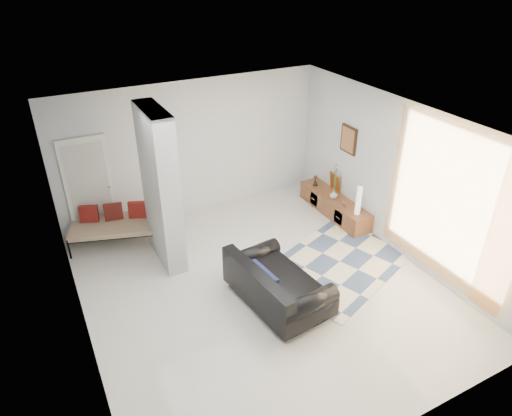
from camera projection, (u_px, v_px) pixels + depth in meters
floor at (262, 288)px, 7.61m from camera, size 6.00×6.00×0.00m
ceiling at (263, 128)px, 6.23m from camera, size 6.00×6.00×0.00m
wall_back at (193, 149)px, 9.24m from camera, size 6.00×0.00×6.00m
wall_front at (403, 350)px, 4.61m from camera, size 6.00×0.00×6.00m
wall_left at (73, 267)px, 5.82m from camera, size 0.00×6.00×6.00m
wall_right at (400, 179)px, 8.03m from camera, size 0.00×6.00×6.00m
partition_column at (161, 189)px, 7.71m from camera, size 0.35×1.20×2.80m
hallway_door at (89, 189)px, 8.55m from camera, size 0.85×0.06×2.04m
curtain at (449, 206)px, 7.09m from camera, size 0.00×2.55×2.55m
wall_art at (349, 140)px, 9.02m from camera, size 0.04×0.45×0.55m
media_console at (334, 205)px, 9.66m from camera, size 0.45×1.98×0.80m
loveseat at (275, 285)px, 7.13m from camera, size 1.21×1.84×0.76m
daybed at (122, 223)px, 8.64m from camera, size 2.10×1.37×0.77m
area_rug at (340, 262)px, 8.25m from camera, size 3.19×2.67×0.01m
cylinder_lamp at (359, 201)px, 8.83m from camera, size 0.11×0.11×0.58m
bronze_figurine at (316, 180)px, 9.99m from camera, size 0.13×0.13×0.24m
vase at (334, 194)px, 9.48m from camera, size 0.18×0.18×0.18m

